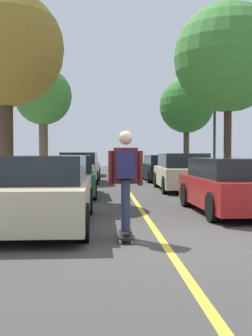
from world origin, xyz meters
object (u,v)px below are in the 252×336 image
object	(u,v)px
parked_car_right_nearest	(231,186)
skateboarder	(126,176)
parked_car_left_near	(69,176)
street_tree_left_near	(43,98)
street_tree_right_near	(186,106)
parked_car_left_farthest	(85,165)
parked_car_right_far	(162,168)
streetlamp	(215,119)
parked_car_left_far	(79,168)
street_tree_left_nearest	(6,50)
parked_car_right_near	(182,172)
street_tree_right_nearest	(228,58)
skateboard	(126,234)
parked_car_left_nearest	(45,191)

from	to	relation	value
parked_car_right_nearest	skateboarder	size ratio (longest dim) A/B	2.38
parked_car_left_near	street_tree_left_near	distance (m)	7.84
street_tree_right_near	skateboarder	size ratio (longest dim) A/B	3.28
parked_car_left_farthest	parked_car_right_far	xyz separation A→B (m)	(4.24, -5.51, 0.02)
street_tree_left_near	streetlamp	size ratio (longest dim) A/B	1.14
parked_car_right_nearest	streetlamp	size ratio (longest dim) A/B	0.85
parked_car_right_far	parked_car_left_near	bearing A→B (deg)	-119.03
street_tree_left_near	street_tree_right_near	distance (m)	8.53
parked_car_left_far	street_tree_left_nearest	xyz separation A→B (m)	(-1.77, -7.94, 3.84)
parked_car_left_near	street_tree_left_nearest	bearing A→B (deg)	-142.09
parked_car_right_nearest	street_tree_left_nearest	size ratio (longest dim) A/B	0.66
parked_car_right_near	street_tree_right_near	size ratio (longest dim) A/B	0.79
parked_car_left_farthest	street_tree_right_nearest	world-z (taller)	street_tree_right_nearest
street_tree_right_near	streetlamp	size ratio (longest dim) A/B	1.17
street_tree_right_near	streetlamp	distance (m)	6.53
parked_car_right_nearest	street_tree_right_nearest	size ratio (longest dim) A/B	0.57
parked_car_right_near	streetlamp	xyz separation A→B (m)	(1.75, 1.89, 2.23)
streetlamp	skateboard	world-z (taller)	streetlamp
parked_car_left_nearest	parked_car_right_far	distance (m)	14.31
parked_car_left_near	streetlamp	world-z (taller)	streetlamp
streetlamp	street_tree_right_nearest	bearing A→B (deg)	-89.33
street_tree_left_near	streetlamp	xyz separation A→B (m)	(7.76, -2.92, -1.23)
street_tree_right_near	skateboarder	bearing A→B (deg)	-104.17
street_tree_left_nearest	skateboard	distance (m)	8.24
parked_car_right_far	street_tree_left_near	size ratio (longest dim) A/B	0.85
street_tree_right_nearest	parked_car_right_far	bearing A→B (deg)	107.37
parked_car_left_farthest	street_tree_left_near	bearing A→B (deg)	-105.57
street_tree_left_near	skateboard	bearing A→B (deg)	-77.01
street_tree_right_near	parked_car_left_nearest	bearing A→B (deg)	-110.23
street_tree_right_nearest	parked_car_right_near	bearing A→B (deg)	179.75
parked_car_left_nearest	skateboard	size ratio (longest dim) A/B	5.33
parked_car_right_nearest	parked_car_right_far	world-z (taller)	parked_car_right_far
parked_car_left_farthest	street_tree_right_nearest	distance (m)	13.46
parked_car_left_far	street_tree_left_nearest	size ratio (longest dim) A/B	0.70
parked_car_right_near	streetlamp	world-z (taller)	streetlamp
parked_car_right_near	parked_car_left_nearest	bearing A→B (deg)	-117.87
parked_car_right_nearest	street_tree_right_near	size ratio (longest dim) A/B	0.73
street_tree_right_near	skateboard	distance (m)	18.77
parked_car_left_near	street_tree_right_nearest	size ratio (longest dim) A/B	0.58
parked_car_right_nearest	street_tree_right_nearest	bearing A→B (deg)	74.52
parked_car_right_nearest	parked_car_right_near	world-z (taller)	parked_car_right_near
parked_car_right_near	skateboard	bearing A→B (deg)	-106.04
parked_car_left_nearest	parked_car_left_near	bearing A→B (deg)	90.01
street_tree_left_nearest	parked_car_right_far	bearing A→B (deg)	56.32
parked_car_left_far	parked_car_left_farthest	size ratio (longest dim) A/B	1.00
skateboard	street_tree_right_near	bearing A→B (deg)	75.80
street_tree_left_near	street_tree_right_near	xyz separation A→B (m)	(7.78, 3.49, -0.01)
parked_car_left_near	street_tree_left_nearest	world-z (taller)	street_tree_left_nearest
parked_car_left_far	parked_car_left_farthest	bearing A→B (deg)	90.00
parked_car_right_near	street_tree_left_nearest	size ratio (longest dim) A/B	0.72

